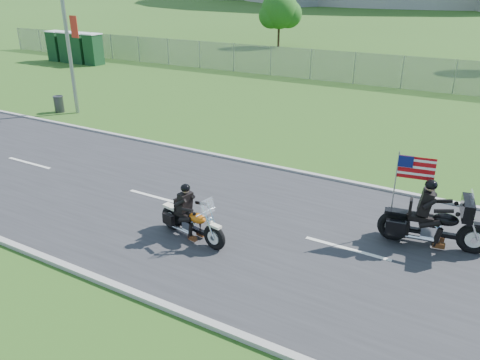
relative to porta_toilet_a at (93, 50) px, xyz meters
The scene contains 13 objects.
ground 27.83m from the porta_toilet_a, 37.69° to the right, with size 420.00×420.00×0.00m, color #2A4B17.
road 27.83m from the porta_toilet_a, 37.69° to the right, with size 120.00×8.00×0.04m, color #28282B.
curb_north 25.55m from the porta_toilet_a, 30.48° to the right, with size 120.00×0.18×0.12m, color #9E9B93.
curb_south 30.47m from the porta_toilet_a, 43.74° to the right, with size 120.00×0.18×0.12m, color #9E9B93.
fence 17.26m from the porta_toilet_a, 10.01° to the left, with size 60.00×0.03×2.00m, color gray.
porta_toilet_a is the anchor object (origin of this frame).
porta_toilet_b 1.40m from the porta_toilet_a, behind, with size 1.10×1.10×2.30m, color #113719.
porta_toilet_c 2.80m from the porta_toilet_a, behind, with size 1.10×1.10×2.30m, color #113719.
porta_toilet_d 4.20m from the porta_toilet_a, behind, with size 1.10×1.10×2.30m, color #113719.
tree_fence_mid 18.97m from the porta_toilet_a, 64.72° to the left, with size 3.96×3.69×5.30m.
motorcycle_lead 28.95m from the porta_toilet_a, 39.64° to the right, with size 2.25×0.82×1.52m.
motorcycle_follow 31.95m from the porta_toilet_a, 29.62° to the right, with size 2.70×1.04×2.26m.
trash_can 14.58m from the porta_toilet_a, 51.27° to the right, with size 0.47×0.47×0.81m, color #403F45.
Camera 1 is at (6.64, -10.07, 6.24)m, focal length 35.00 mm.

